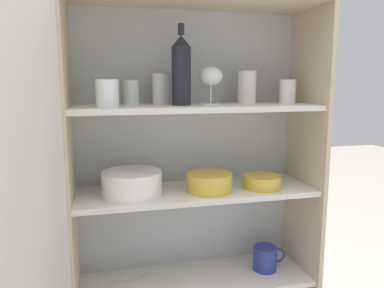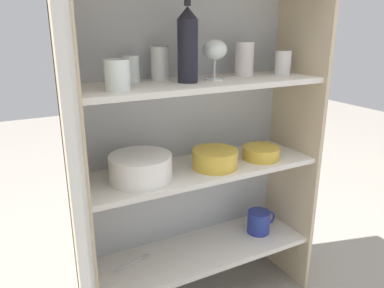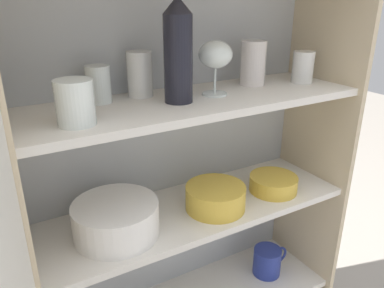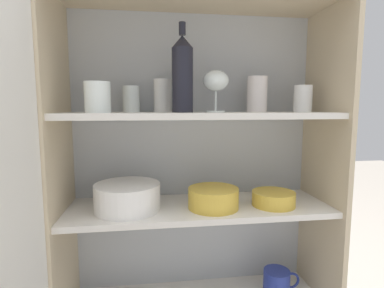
{
  "view_description": "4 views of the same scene",
  "coord_description": "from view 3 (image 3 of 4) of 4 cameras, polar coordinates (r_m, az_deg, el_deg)",
  "views": [
    {
      "loc": [
        -0.35,
        -1.22,
        1.03
      ],
      "look_at": [
        -0.02,
        0.15,
        0.8
      ],
      "focal_mm": 35.0,
      "sensor_mm": 36.0,
      "label": 1
    },
    {
      "loc": [
        -0.66,
        -1.03,
        1.14
      ],
      "look_at": [
        -0.04,
        0.13,
        0.72
      ],
      "focal_mm": 35.0,
      "sensor_mm": 36.0,
      "label": 2
    },
    {
      "loc": [
        -0.49,
        -0.67,
        1.2
      ],
      "look_at": [
        0.01,
        0.19,
        0.8
      ],
      "focal_mm": 35.0,
      "sensor_mm": 36.0,
      "label": 3
    },
    {
      "loc": [
        -0.16,
        -0.87,
        0.96
      ],
      "look_at": [
        -0.02,
        0.18,
        0.83
      ],
      "focal_mm": 28.0,
      "sensor_mm": 36.0,
      "label": 4
    }
  ],
  "objects": [
    {
      "name": "cupboard_side_right",
      "position": [
        1.36,
        17.69,
        -2.68
      ],
      "size": [
        0.02,
        0.32,
        1.31
      ],
      "primitive_type": "cube",
      "color": "#CCB793",
      "rests_on": "ground_plane"
    },
    {
      "name": "coffee_mug_primary",
      "position": [
        1.44,
        11.42,
        -17.08
      ],
      "size": [
        0.14,
        0.1,
        0.1
      ],
      "color": "#283893",
      "rests_on": "shelf_board_lower"
    },
    {
      "name": "serving_bowl_small",
      "position": [
        1.21,
        12.29,
        -5.77
      ],
      "size": [
        0.15,
        0.15,
        0.05
      ],
      "color": "gold",
      "rests_on": "shelf_board_middle"
    },
    {
      "name": "cupboard_side_left",
      "position": [
        0.98,
        -24.08,
        -13.89
      ],
      "size": [
        0.02,
        0.32,
        1.31
      ],
      "primitive_type": "cube",
      "color": "#CCB793",
      "rests_on": "ground_plane"
    },
    {
      "name": "tumbler_glass_4",
      "position": [
        0.99,
        -7.97,
        10.49
      ],
      "size": [
        0.07,
        0.07,
        0.12
      ],
      "color": "white",
      "rests_on": "shelf_board_upper"
    },
    {
      "name": "wine_bottle",
      "position": [
        0.92,
        -2.14,
        14.11
      ],
      "size": [
        0.07,
        0.07,
        0.29
      ],
      "color": "black",
      "rests_on": "shelf_board_upper"
    },
    {
      "name": "mixing_bowl_large",
      "position": [
        1.09,
        3.6,
        -7.97
      ],
      "size": [
        0.17,
        0.17,
        0.07
      ],
      "color": "gold",
      "rests_on": "shelf_board_middle"
    },
    {
      "name": "tumbler_glass_3",
      "position": [
        1.2,
        16.55,
        11.17
      ],
      "size": [
        0.06,
        0.06,
        0.09
      ],
      "color": "white",
      "rests_on": "shelf_board_upper"
    },
    {
      "name": "tumbler_glass_0",
      "position": [
        1.13,
        9.28,
        12.07
      ],
      "size": [
        0.07,
        0.07,
        0.13
      ],
      "color": "silver",
      "rests_on": "shelf_board_upper"
    },
    {
      "name": "shelf_board_upper",
      "position": [
        0.99,
        0.76,
        6.5
      ],
      "size": [
        0.91,
        0.28,
        0.02
      ],
      "primitive_type": "cube",
      "color": "silver"
    },
    {
      "name": "tumbler_glass_1",
      "position": [
        0.95,
        -14.07,
        8.8
      ],
      "size": [
        0.06,
        0.06,
        0.09
      ],
      "color": "white",
      "rests_on": "shelf_board_upper"
    },
    {
      "name": "plate_stack_white",
      "position": [
        0.99,
        -11.49,
        -11.14
      ],
      "size": [
        0.22,
        0.22,
        0.09
      ],
      "color": "white",
      "rests_on": "shelf_board_middle"
    },
    {
      "name": "tumbler_glass_2",
      "position": [
        0.8,
        -17.39,
        6.05
      ],
      "size": [
        0.08,
        0.08,
        0.09
      ],
      "color": "white",
      "rests_on": "shelf_board_upper"
    },
    {
      "name": "shelf_board_middle",
      "position": [
        1.12,
        0.67,
        -9.89
      ],
      "size": [
        0.91,
        0.28,
        0.02
      ],
      "primitive_type": "cube",
      "color": "silver"
    },
    {
      "name": "cupboard_back_panel",
      "position": [
        1.21,
        -2.98,
        -4.78
      ],
      "size": [
        0.94,
        0.02,
        1.31
      ],
      "primitive_type": "cube",
      "color": "#B2B7BC",
      "rests_on": "ground_plane"
    },
    {
      "name": "wine_glass_0",
      "position": [
        0.99,
        3.59,
        13.17
      ],
      "size": [
        0.09,
        0.09,
        0.14
      ],
      "color": "white",
      "rests_on": "shelf_board_upper"
    }
  ]
}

